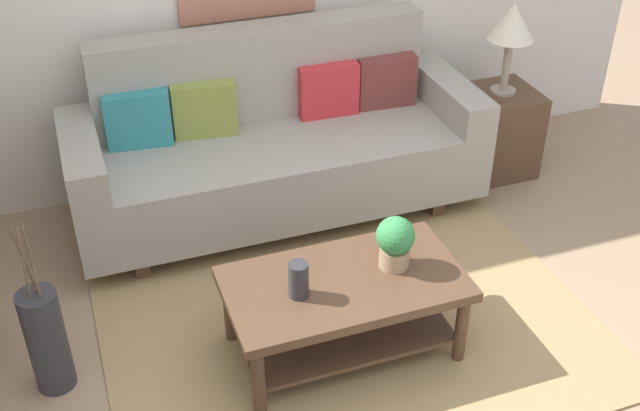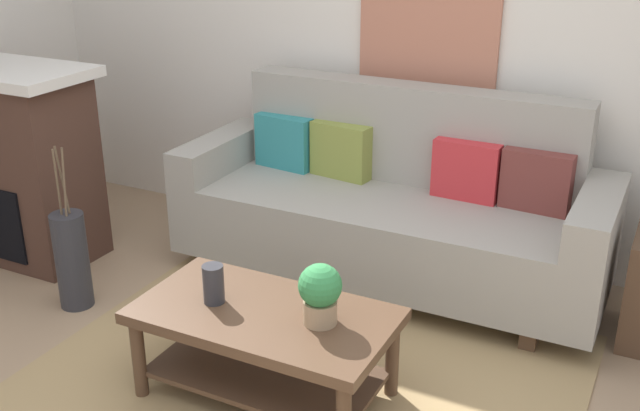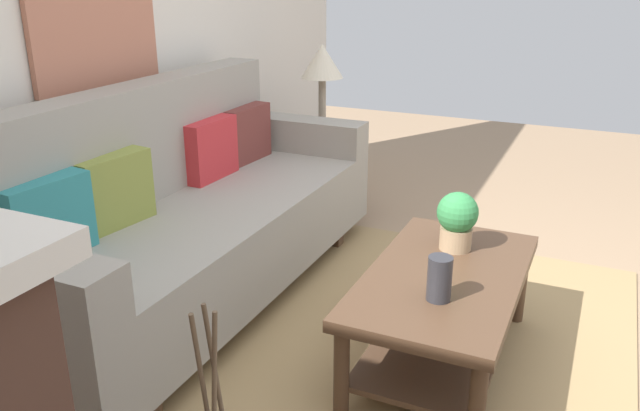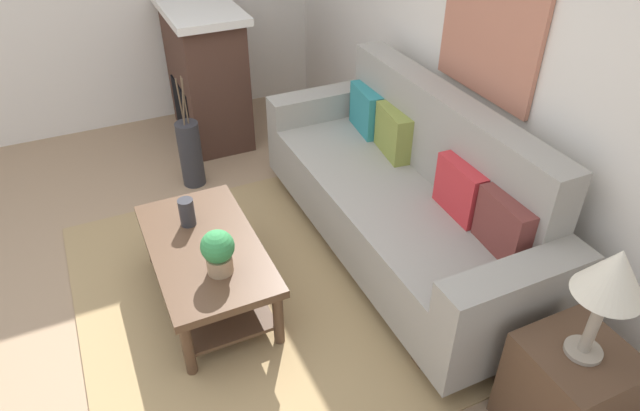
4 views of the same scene
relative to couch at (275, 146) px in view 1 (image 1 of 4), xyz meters
The scene contains 16 objects.
ground_plane 1.65m from the couch, 89.16° to the right, with size 9.40×9.40×0.00m, color #9E7F60.
area_rug 1.18m from the couch, 88.78° to the right, with size 2.40×1.94×0.01m, color #A38456.
couch is the anchor object (origin of this frame).
throw_pillow_teal 0.80m from the couch, behind, with size 0.36×0.12×0.32m, color teal.
throw_pillow_olive 0.47m from the couch, 161.61° to the left, with size 0.36×0.12×0.32m, color olive.
throw_pillow_crimson 0.47m from the couch, 18.39° to the left, with size 0.36×0.12×0.32m, color red.
throw_pillow_maroon 0.80m from the couch, ahead, with size 0.36×0.12×0.32m, color brown.
coffee_table 1.30m from the couch, 92.82° to the right, with size 1.10×0.60×0.43m.
tabletop_vase 1.36m from the couch, 102.53° to the right, with size 0.09×0.09×0.17m, color #2D2D33.
potted_plant_tabletop 1.29m from the couch, 81.46° to the right, with size 0.18×0.18×0.26m.
side_table 1.50m from the couch, ahead, with size 0.44×0.44×0.56m, color #513826.
table_lamp 1.59m from the couch, ahead, with size 0.28×0.28×0.57m.
floor_vase 1.75m from the couch, 142.77° to the right, with size 0.18×0.18×0.53m, color #2D2D33.
floor_vase_branch_a 1.75m from the couch, 142.37° to the right, with size 0.01×0.01×0.36m, color brown.
floor_vase_branch_b 1.76m from the couch, 143.43° to the right, with size 0.01×0.01×0.36m, color brown.
floor_vase_branch_c 1.78m from the couch, 142.52° to the right, with size 0.01×0.01×0.36m, color brown.
Camera 1 is at (-1.13, -2.27, 2.69)m, focal length 43.96 mm.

